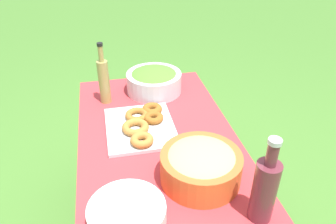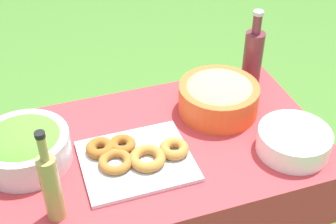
# 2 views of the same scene
# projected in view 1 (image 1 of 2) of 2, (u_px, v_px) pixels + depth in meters

# --- Properties ---
(picnic_table) EXTENTS (1.24, 0.71, 0.71)m
(picnic_table) POSITION_uv_depth(u_px,v_px,m) (158.00, 155.00, 1.55)
(picnic_table) COLOR #B73338
(picnic_table) RESTS_ON ground_plane
(salad_bowl) EXTENTS (0.30, 0.30, 0.13)m
(salad_bowl) POSITION_uv_depth(u_px,v_px,m) (154.00, 80.00, 1.82)
(salad_bowl) COLOR silver
(salad_bowl) RESTS_ON picnic_table
(pasta_bowl) EXTENTS (0.31, 0.31, 0.14)m
(pasta_bowl) POSITION_uv_depth(u_px,v_px,m) (201.00, 165.00, 1.22)
(pasta_bowl) COLOR #E05B28
(pasta_bowl) RESTS_ON picnic_table
(donut_platter) EXTENTS (0.38, 0.32, 0.05)m
(donut_platter) POSITION_uv_depth(u_px,v_px,m) (142.00, 125.00, 1.53)
(donut_platter) COLOR silver
(donut_platter) RESTS_ON picnic_table
(plate_stack) EXTENTS (0.25, 0.25, 0.08)m
(plate_stack) POSITION_uv_depth(u_px,v_px,m) (127.00, 216.00, 1.06)
(plate_stack) COLOR white
(plate_stack) RESTS_ON picnic_table
(olive_oil_bottle) EXTENTS (0.06, 0.06, 0.33)m
(olive_oil_bottle) POSITION_uv_depth(u_px,v_px,m) (104.00, 80.00, 1.69)
(olive_oil_bottle) COLOR #998E4C
(olive_oil_bottle) RESTS_ON picnic_table
(wine_bottle) EXTENTS (0.08, 0.08, 0.32)m
(wine_bottle) POSITION_uv_depth(u_px,v_px,m) (265.00, 189.00, 1.04)
(wine_bottle) COLOR maroon
(wine_bottle) RESTS_ON picnic_table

